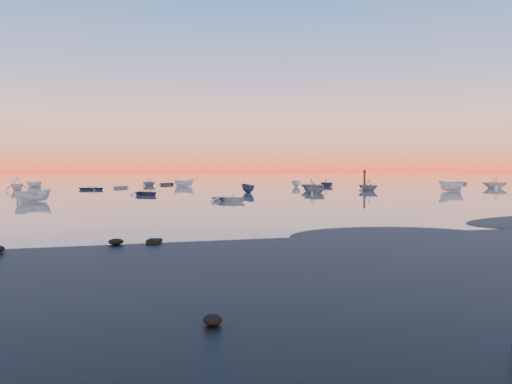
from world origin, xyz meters
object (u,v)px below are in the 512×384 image
object	(u,v)px
boat_near_right	(368,191)
channel_marker	(364,181)
boat_near_left	(147,195)
boat_near_center	(33,202)

from	to	relation	value
boat_near_right	channel_marker	xyz separation A→B (m)	(2.07, 4.97, 1.35)
boat_near_left	boat_near_right	xyz separation A→B (m)	(33.05, 4.48, 0.00)
boat_near_right	boat_near_left	bearing A→B (deg)	-15.36
boat_near_left	boat_near_center	size ratio (longest dim) A/B	1.14
boat_near_right	channel_marker	size ratio (longest dim) A/B	1.10
boat_near_left	boat_near_right	world-z (taller)	boat_near_right
boat_near_center	boat_near_right	size ratio (longest dim) A/B	0.98
boat_near_left	boat_near_center	world-z (taller)	boat_near_center
boat_near_left	channel_marker	size ratio (longest dim) A/B	1.23
boat_near_right	channel_marker	bearing A→B (deg)	-135.72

